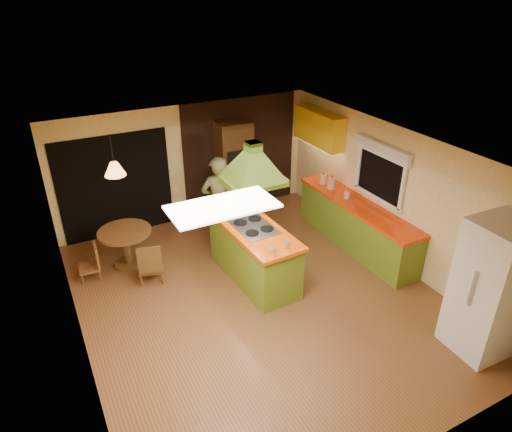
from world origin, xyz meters
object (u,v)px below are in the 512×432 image
wall_oven (234,169)px  canister_large (332,183)px  refrigerator (492,289)px  man (218,202)px  kitchen_island (254,252)px  dining_table (126,241)px

wall_oven → canister_large: wall_oven is taller
refrigerator → wall_oven: wall_oven is taller
man → refrigerator: 4.85m
kitchen_island → canister_large: 2.42m
wall_oven → canister_large: size_ratio=8.80×
wall_oven → dining_table: size_ratio=2.21×
man → dining_table: 1.86m
kitchen_island → man: bearing=89.7°
refrigerator → canister_large: (0.12, 3.83, 0.04)m
refrigerator → dining_table: 5.94m
kitchen_island → refrigerator: refrigerator is taller
wall_oven → kitchen_island: bearing=-104.6°
kitchen_island → wall_oven: wall_oven is taller
canister_large → man: bearing=166.8°
canister_large → refrigerator: bearing=-91.9°
man → canister_large: size_ratio=7.57×
man → refrigerator: (2.13, -4.36, 0.10)m
man → refrigerator: refrigerator is taller
wall_oven → canister_large: bearing=-43.7°
canister_large → dining_table: bearing=171.8°
refrigerator → dining_table: refrigerator is taller
wall_oven → dining_table: 2.85m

